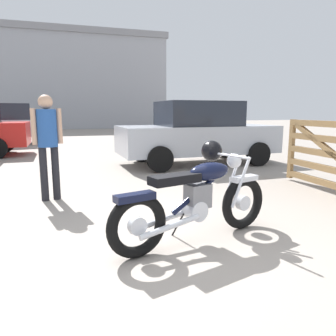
{
  "coord_description": "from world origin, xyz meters",
  "views": [
    {
      "loc": [
        -1.19,
        -2.89,
        1.41
      ],
      "look_at": [
        0.61,
        1.37,
        0.59
      ],
      "focal_mm": 34.45,
      "sensor_mm": 36.0,
      "label": 1
    }
  ],
  "objects": [
    {
      "name": "ground_plane",
      "position": [
        0.0,
        0.0,
        0.0
      ],
      "size": [
        80.0,
        80.0,
        0.0
      ],
      "primitive_type": "plane",
      "color": "gray"
    },
    {
      "name": "vintage_motorcycle",
      "position": [
        0.44,
        0.11,
        0.49
      ],
      "size": [
        2.06,
        0.77,
        1.07
      ],
      "rotation": [
        0.0,
        0.0,
        0.19
      ],
      "color": "black",
      "rests_on": "ground_plane"
    },
    {
      "name": "bystander",
      "position": [
        -0.97,
        2.47,
        1.02
      ],
      "size": [
        0.46,
        0.3,
        1.66
      ],
      "rotation": [
        0.0,
        0.0,
        4.83
      ],
      "color": "black",
      "rests_on": "ground_plane"
    },
    {
      "name": "silver_sedan_mid",
      "position": [
        2.92,
        4.8,
        0.84
      ],
      "size": [
        4.29,
        2.11,
        1.67
      ],
      "rotation": [
        0.0,
        0.0,
        -0.06
      ],
      "color": "black",
      "rests_on": "ground_plane"
    },
    {
      "name": "industrial_building",
      "position": [
        -1.44,
        30.41,
        3.98
      ],
      "size": [
        24.96,
        14.44,
        7.94
      ],
      "rotation": [
        0.0,
        0.0,
        -0.1
      ],
      "color": "#9EA0A8",
      "rests_on": "ground_plane"
    }
  ]
}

